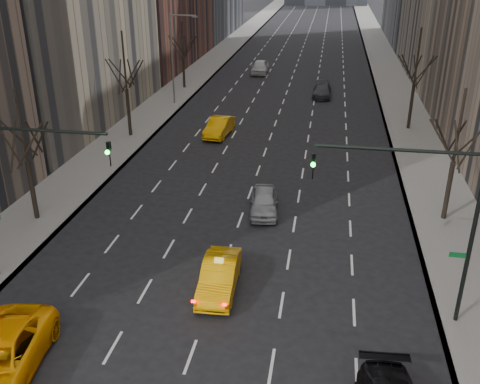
% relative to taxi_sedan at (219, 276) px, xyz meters
% --- Properties ---
extents(sidewalk_left, '(4.50, 320.00, 0.15)m').
position_rel_taxi_sedan_xyz_m(sidewalk_left, '(-12.47, 57.27, -0.68)').
color(sidewalk_left, slate).
rests_on(sidewalk_left, ground).
extents(sidewalk_right, '(4.50, 320.00, 0.15)m').
position_rel_taxi_sedan_xyz_m(sidewalk_right, '(12.03, 57.27, -0.68)').
color(sidewalk_right, slate).
rests_on(sidewalk_right, ground).
extents(tree_lw_b, '(3.36, 3.50, 7.82)m').
position_rel_taxi_sedan_xyz_m(tree_lw_b, '(-12.22, 5.27, 2.97)').
color(tree_lw_b, black).
rests_on(tree_lw_b, ground).
extents(tree_lw_c, '(3.36, 3.50, 8.74)m').
position_rel_taxi_sedan_xyz_m(tree_lw_c, '(-12.22, 21.27, 3.28)').
color(tree_lw_c, black).
rests_on(tree_lw_c, ground).
extents(tree_lw_d, '(3.36, 3.50, 7.36)m').
position_rel_taxi_sedan_xyz_m(tree_lw_d, '(-12.22, 39.27, 2.81)').
color(tree_lw_d, black).
rests_on(tree_lw_d, ground).
extents(tree_rw_b, '(3.36, 3.50, 7.82)m').
position_rel_taxi_sedan_xyz_m(tree_rw_b, '(11.78, 9.27, 2.97)').
color(tree_rw_b, black).
rests_on(tree_rw_b, ground).
extents(tree_rw_c, '(3.36, 3.50, 8.74)m').
position_rel_taxi_sedan_xyz_m(tree_rw_c, '(11.78, 27.27, 3.28)').
color(tree_rw_c, black).
rests_on(tree_rw_c, ground).
extents(traffic_mast_left, '(6.69, 0.39, 8.00)m').
position_rel_taxi_sedan_xyz_m(traffic_mast_left, '(-9.32, -0.73, 4.74)').
color(traffic_mast_left, black).
rests_on(traffic_mast_left, ground).
extents(traffic_mast_right, '(6.69, 0.39, 8.00)m').
position_rel_taxi_sedan_xyz_m(traffic_mast_right, '(8.89, -0.73, 4.74)').
color(traffic_mast_right, black).
rests_on(traffic_mast_right, ground).
extents(streetlight_far, '(2.83, 0.22, 9.00)m').
position_rel_taxi_sedan_xyz_m(streetlight_far, '(-11.06, 32.27, 4.87)').
color(streetlight_far, slate).
rests_on(streetlight_far, ground).
extents(taxi_sedan, '(1.79, 4.63, 1.50)m').
position_rel_taxi_sedan_xyz_m(taxi_sedan, '(0.00, 0.00, 0.00)').
color(taxi_sedan, '#FFAB05').
rests_on(taxi_sedan, ground).
extents(silver_sedan_ahead, '(2.15, 4.35, 1.43)m').
position_rel_taxi_sedan_xyz_m(silver_sedan_ahead, '(1.05, 8.57, -0.04)').
color(silver_sedan_ahead, gray).
rests_on(silver_sedan_ahead, ground).
extents(far_taxi, '(2.05, 4.84, 1.55)m').
position_rel_taxi_sedan_xyz_m(far_taxi, '(-4.68, 22.84, 0.03)').
color(far_taxi, '#FAA505').
rests_on(far_taxi, ground).
extents(far_suv_grey, '(2.05, 4.90, 1.41)m').
position_rel_taxi_sedan_xyz_m(far_suv_grey, '(3.76, 38.03, -0.04)').
color(far_suv_grey, '#313136').
rests_on(far_suv_grey, ground).
extents(far_car_white, '(2.09, 5.06, 1.71)m').
position_rel_taxi_sedan_xyz_m(far_car_white, '(-4.57, 48.93, 0.11)').
color(far_car_white, silver).
rests_on(far_car_white, ground).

